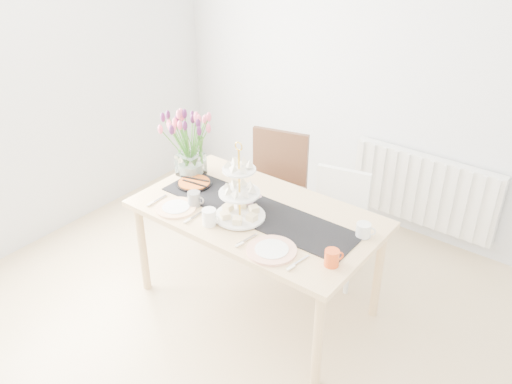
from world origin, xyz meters
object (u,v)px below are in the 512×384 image
Objects in this scene: cake_stand at (240,199)px; tart_tin at (194,184)px; mug_grey at (194,199)px; plate_left at (176,208)px; plate_right at (272,250)px; chair_brown at (274,181)px; mug_orange at (332,258)px; teapot at (245,196)px; dining_table at (257,221)px; chair_white at (337,216)px; radiator at (423,190)px; tulip_vase at (189,133)px; cream_jug at (363,230)px; mug_white at (209,217)px.

tart_tin is (-0.52, 0.14, -0.12)m from cake_stand.
plate_left is at bearing -135.42° from mug_grey.
chair_brown is at bearing 124.83° from plate_right.
chair_brown reaches higher than mug_orange.
teapot is 0.93× the size of tart_tin.
dining_table is 1.72× the size of chair_brown.
cake_stand is at bearing -2.66° from mug_grey.
chair_brown is 3.15× the size of plate_right.
tart_tin is 0.27m from mug_grey.
mug_orange is (0.44, -0.87, 0.33)m from chair_white.
chair_white is (0.24, 0.67, -0.21)m from dining_table.
tulip_vase is (-1.27, -1.35, 0.63)m from radiator.
plate_right is at bearing -97.96° from radiator.
plate_right is (0.10, -0.96, 0.29)m from chair_white.
dining_table is 6.93× the size of teapot.
plate_right is at bearing -69.56° from chair_brown.
plate_right is (-0.25, -1.76, 0.31)m from radiator.
cream_jug is (0.72, 0.29, -0.09)m from cake_stand.
teapot is 0.78× the size of plate_right.
tart_tin is 2.49× the size of mug_orange.
teapot is 0.34m from mug_grey.
mug_white is (-0.14, -0.30, 0.13)m from dining_table.
teapot is at bearing 75.05° from mug_white.
dining_table is 2.64× the size of tulip_vase.
tulip_vase is at bearing 134.39° from mug_white.
mug_white is at bearing -121.42° from cake_stand.
cake_stand reaches higher than dining_table.
chair_brown is 0.60m from chair_white.
teapot is 0.46m from plate_left.
tulip_vase is at bearing 140.18° from tart_tin.
mug_white is at bearing -38.48° from mug_grey.
tulip_vase reaches higher than teapot.
teapot is at bearing 43.12° from plate_left.
teapot is at bearing -9.52° from tulip_vase.
tulip_vase is 1.43m from mug_orange.
chair_white is at bearing 52.63° from teapot.
tulip_vase is 1.27× the size of cake_stand.
cake_stand is at bearing -83.17° from chair_brown.
mug_grey is 1.00× the size of mug_orange.
teapot is at bearing 1.24° from tart_tin.
mug_white is at bearing -115.53° from dining_table.
mug_grey is 1.05m from mug_orange.
teapot is at bearing 115.35° from cake_stand.
radiator is 12.08× the size of mug_orange.
tart_tin is at bearing 172.57° from cream_jug.
teapot reaches higher than mug_grey.
mug_grey is 0.37× the size of plate_left.
mug_white reaches higher than plate_right.
chair_white is at bearing 70.48° from dining_table.
mug_grey is (-0.96, -1.65, 0.35)m from radiator.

